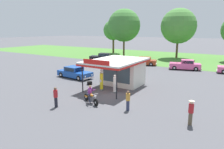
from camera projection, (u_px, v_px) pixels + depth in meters
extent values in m
plane|color=#4C4C51|center=(110.00, 96.00, 19.75)|extent=(300.00, 300.00, 0.00)
cube|color=#477A33|center=(184.00, 59.00, 44.60)|extent=(120.00, 24.00, 0.01)
cube|color=silver|center=(123.00, 72.00, 23.59)|extent=(4.21, 3.22, 2.92)
cube|color=#384C56|center=(116.00, 74.00, 22.27)|extent=(3.37, 0.05, 1.87)
cube|color=silver|center=(116.00, 61.00, 21.85)|extent=(4.91, 7.13, 0.16)
cube|color=red|center=(116.00, 62.00, 21.89)|extent=(4.91, 7.13, 0.18)
cube|color=red|center=(96.00, 62.00, 18.86)|extent=(2.95, 0.08, 0.44)
cylinder|color=black|center=(117.00, 84.00, 18.52)|extent=(0.12, 0.12, 2.92)
cylinder|color=black|center=(82.00, 78.00, 20.59)|extent=(0.12, 0.12, 2.92)
cube|color=slate|center=(102.00, 89.00, 21.66)|extent=(0.44, 0.44, 0.10)
cylinder|color=yellow|center=(101.00, 81.00, 21.47)|extent=(0.34, 0.34, 1.67)
cube|color=white|center=(100.00, 81.00, 21.30)|extent=(0.22, 0.02, 0.28)
sphere|color=white|center=(101.00, 72.00, 21.26)|extent=(0.26, 0.26, 0.26)
cube|color=slate|center=(115.00, 92.00, 20.80)|extent=(0.44, 0.44, 0.10)
cylinder|color=silver|center=(115.00, 84.00, 20.63)|extent=(0.34, 0.34, 1.47)
cube|color=white|center=(114.00, 84.00, 20.47)|extent=(0.22, 0.02, 0.28)
sphere|color=white|center=(115.00, 76.00, 20.45)|extent=(0.26, 0.26, 0.26)
cylinder|color=black|center=(96.00, 102.00, 17.01)|extent=(0.63, 0.34, 0.64)
cylinder|color=silver|center=(96.00, 102.00, 17.01)|extent=(0.19, 0.17, 0.16)
cylinder|color=black|center=(86.00, 97.00, 18.32)|extent=(0.63, 0.34, 0.64)
cylinder|color=silver|center=(86.00, 97.00, 18.32)|extent=(0.19, 0.17, 0.16)
ellipsoid|color=orange|center=(91.00, 95.00, 17.49)|extent=(0.61, 0.44, 0.24)
cube|color=#59595E|center=(91.00, 99.00, 17.60)|extent=(0.50, 0.39, 0.36)
cube|color=black|center=(89.00, 95.00, 17.78)|extent=(0.54, 0.43, 0.10)
cylinder|color=silver|center=(95.00, 99.00, 17.03)|extent=(0.37, 0.21, 0.71)
cylinder|color=silver|center=(94.00, 94.00, 17.04)|extent=(0.30, 0.66, 0.04)
sphere|color=silver|center=(95.00, 96.00, 16.99)|extent=(0.16, 0.16, 0.16)
cube|color=orange|center=(87.00, 96.00, 18.26)|extent=(0.48, 0.34, 0.12)
cylinder|color=silver|center=(90.00, 99.00, 18.03)|extent=(0.68, 0.35, 0.18)
cube|color=#2D3351|center=(90.00, 94.00, 17.71)|extent=(0.50, 0.47, 0.14)
cylinder|color=#2D3351|center=(93.00, 99.00, 17.73)|extent=(0.20, 0.26, 0.56)
cylinder|color=#2D3351|center=(89.00, 99.00, 17.54)|extent=(0.20, 0.26, 0.56)
cylinder|color=#8C338C|center=(90.00, 91.00, 17.61)|extent=(0.50, 0.45, 0.60)
sphere|color=#9E704C|center=(90.00, 87.00, 17.48)|extent=(0.22, 0.22, 0.22)
cylinder|color=#8C338C|center=(93.00, 90.00, 17.51)|extent=(0.53, 0.29, 0.31)
cylinder|color=#8C338C|center=(89.00, 91.00, 17.29)|extent=(0.53, 0.29, 0.31)
cube|color=#19479E|center=(75.00, 74.00, 27.05)|extent=(5.01, 2.30, 0.72)
cube|color=#19479E|center=(74.00, 69.00, 26.99)|extent=(2.18, 1.85, 0.59)
cube|color=#283847|center=(79.00, 70.00, 26.40)|extent=(0.16, 1.50, 0.47)
cube|color=#283847|center=(78.00, 68.00, 27.64)|extent=(1.74, 0.17, 0.44)
cube|color=#283847|center=(69.00, 70.00, 26.34)|extent=(1.74, 0.17, 0.44)
cube|color=silver|center=(89.00, 78.00, 25.66)|extent=(0.26, 1.83, 0.18)
cube|color=silver|center=(63.00, 73.00, 28.53)|extent=(0.26, 1.83, 0.18)
sphere|color=white|center=(92.00, 75.00, 26.08)|extent=(0.18, 0.18, 0.18)
sphere|color=white|center=(85.00, 77.00, 25.12)|extent=(0.18, 0.18, 0.18)
cylinder|color=black|center=(89.00, 76.00, 26.84)|extent=(0.67, 0.25, 0.66)
cylinder|color=silver|center=(89.00, 76.00, 26.84)|extent=(0.31, 0.24, 0.30)
cylinder|color=black|center=(79.00, 78.00, 25.42)|extent=(0.67, 0.25, 0.66)
cylinder|color=silver|center=(79.00, 78.00, 25.42)|extent=(0.31, 0.24, 0.30)
cylinder|color=black|center=(71.00, 73.00, 28.76)|extent=(0.67, 0.25, 0.66)
cylinder|color=silver|center=(71.00, 73.00, 28.76)|extent=(0.31, 0.24, 0.30)
cylinder|color=black|center=(61.00, 75.00, 27.34)|extent=(0.67, 0.25, 0.66)
cylinder|color=silver|center=(61.00, 75.00, 27.34)|extent=(0.31, 0.24, 0.30)
cube|color=#E55993|center=(185.00, 66.00, 32.56)|extent=(4.99, 3.03, 0.84)
cube|color=#E55993|center=(187.00, 62.00, 32.32)|extent=(2.23, 2.04, 0.56)
cube|color=#283847|center=(181.00, 61.00, 32.56)|extent=(0.43, 1.35, 0.45)
cube|color=#283847|center=(188.00, 62.00, 31.59)|extent=(1.53, 0.47, 0.43)
cube|color=#283847|center=(187.00, 61.00, 33.05)|extent=(1.53, 0.47, 0.43)
cube|color=silver|center=(169.00, 67.00, 33.25)|extent=(0.59, 1.67, 0.18)
cube|color=silver|center=(201.00, 68.00, 32.00)|extent=(0.59, 1.67, 0.18)
sphere|color=white|center=(169.00, 65.00, 32.64)|extent=(0.18, 0.18, 0.18)
sphere|color=white|center=(169.00, 64.00, 33.72)|extent=(0.18, 0.18, 0.18)
cylinder|color=black|center=(174.00, 68.00, 32.25)|extent=(0.69, 0.38, 0.66)
cylinder|color=silver|center=(174.00, 68.00, 32.25)|extent=(0.35, 0.29, 0.30)
cylinder|color=black|center=(174.00, 66.00, 33.82)|extent=(0.69, 0.38, 0.66)
cylinder|color=silver|center=(174.00, 66.00, 33.82)|extent=(0.35, 0.29, 0.30)
cylinder|color=black|center=(196.00, 69.00, 31.41)|extent=(0.69, 0.38, 0.66)
cylinder|color=silver|center=(196.00, 69.00, 31.41)|extent=(0.35, 0.29, 0.30)
cylinder|color=black|center=(195.00, 67.00, 32.98)|extent=(0.69, 0.38, 0.66)
cylinder|color=silver|center=(195.00, 67.00, 32.98)|extent=(0.35, 0.29, 0.30)
cube|color=black|center=(103.00, 58.00, 41.46)|extent=(5.45, 3.31, 0.82)
cube|color=black|center=(105.00, 55.00, 41.18)|extent=(2.69, 2.28, 0.59)
cube|color=#283847|center=(100.00, 54.00, 41.47)|extent=(0.47, 1.44, 0.48)
cube|color=#283847|center=(104.00, 55.00, 40.40)|extent=(1.88, 0.59, 0.45)
cube|color=#283847|center=(106.00, 54.00, 41.97)|extent=(1.88, 0.59, 0.45)
cube|color=silver|center=(91.00, 59.00, 42.19)|extent=(0.64, 1.78, 0.18)
cube|color=silver|center=(115.00, 60.00, 40.86)|extent=(0.64, 1.78, 0.18)
sphere|color=white|center=(90.00, 58.00, 41.54)|extent=(0.18, 0.18, 0.18)
sphere|color=white|center=(92.00, 57.00, 42.70)|extent=(0.18, 0.18, 0.18)
cylinder|color=black|center=(93.00, 60.00, 41.12)|extent=(0.69, 0.38, 0.66)
cylinder|color=silver|center=(93.00, 60.00, 41.12)|extent=(0.35, 0.30, 0.30)
cylinder|color=black|center=(96.00, 58.00, 42.81)|extent=(0.69, 0.38, 0.66)
cylinder|color=silver|center=(96.00, 58.00, 42.81)|extent=(0.35, 0.30, 0.30)
cylinder|color=black|center=(110.00, 60.00, 40.23)|extent=(0.69, 0.38, 0.66)
cylinder|color=silver|center=(110.00, 60.00, 40.23)|extent=(0.35, 0.30, 0.30)
cylinder|color=black|center=(112.00, 59.00, 41.92)|extent=(0.69, 0.38, 0.66)
cylinder|color=silver|center=(112.00, 59.00, 41.92)|extent=(0.35, 0.30, 0.30)
cube|color=#993819|center=(142.00, 62.00, 36.87)|extent=(5.42, 3.07, 0.76)
cube|color=#993819|center=(145.00, 58.00, 36.59)|extent=(2.43, 2.06, 0.50)
cube|color=#283847|center=(139.00, 58.00, 36.88)|extent=(0.40, 1.35, 0.40)
cube|color=#283847|center=(144.00, 59.00, 35.87)|extent=(1.72, 0.49, 0.38)
cube|color=#283847|center=(145.00, 58.00, 37.31)|extent=(1.72, 0.49, 0.38)
cube|color=silver|center=(128.00, 63.00, 37.66)|extent=(0.56, 1.66, 0.18)
cube|color=silver|center=(156.00, 64.00, 36.19)|extent=(0.56, 1.66, 0.18)
sphere|color=white|center=(127.00, 61.00, 37.06)|extent=(0.18, 0.18, 0.18)
sphere|color=white|center=(128.00, 61.00, 38.13)|extent=(0.18, 0.18, 0.18)
cylinder|color=black|center=(131.00, 63.00, 36.63)|extent=(0.69, 0.37, 0.66)
cylinder|color=silver|center=(131.00, 63.00, 36.63)|extent=(0.34, 0.29, 0.30)
cylinder|color=black|center=(133.00, 62.00, 38.19)|extent=(0.69, 0.37, 0.66)
cylinder|color=silver|center=(133.00, 62.00, 38.19)|extent=(0.34, 0.29, 0.30)
cylinder|color=black|center=(151.00, 64.00, 35.65)|extent=(0.69, 0.37, 0.66)
cylinder|color=silver|center=(151.00, 64.00, 35.65)|extent=(0.34, 0.29, 0.30)
cylinder|color=black|center=(152.00, 63.00, 37.20)|extent=(0.69, 0.37, 0.66)
cylinder|color=silver|center=(152.00, 63.00, 37.20)|extent=(0.34, 0.29, 0.30)
cube|color=silver|center=(217.00, 70.00, 30.46)|extent=(0.31, 1.84, 0.18)
cylinder|color=black|center=(223.00, 70.00, 30.88)|extent=(0.68, 0.27, 0.66)
cylinder|color=silver|center=(223.00, 70.00, 30.88)|extent=(0.32, 0.25, 0.30)
cylinder|color=black|center=(224.00, 72.00, 29.29)|extent=(0.68, 0.27, 0.66)
cylinder|color=silver|center=(224.00, 72.00, 29.29)|extent=(0.32, 0.25, 0.30)
cylinder|color=brown|center=(190.00, 119.00, 13.63)|extent=(0.26, 0.26, 0.86)
cylinder|color=#B21E23|center=(191.00, 108.00, 13.47)|extent=(0.34, 0.34, 0.61)
sphere|color=beige|center=(192.00, 102.00, 13.38)|extent=(0.23, 0.23, 0.23)
cylinder|color=beige|center=(192.00, 101.00, 13.37)|extent=(0.37, 0.37, 0.02)
cylinder|color=#2D3351|center=(128.00, 105.00, 16.12)|extent=(0.26, 0.26, 0.81)
cylinder|color=gold|center=(128.00, 97.00, 15.97)|extent=(0.34, 0.34, 0.57)
sphere|color=brown|center=(128.00, 92.00, 15.88)|extent=(0.22, 0.22, 0.22)
cylinder|color=black|center=(56.00, 102.00, 16.75)|extent=(0.26, 0.26, 0.86)
cylinder|color=#B21E23|center=(55.00, 94.00, 16.59)|extent=(0.34, 0.34, 0.61)
sphere|color=brown|center=(55.00, 89.00, 16.50)|extent=(0.23, 0.23, 0.23)
cylinder|color=brown|center=(177.00, 49.00, 45.10)|extent=(0.45, 0.45, 4.16)
sphere|color=#4C893D|center=(178.00, 26.00, 44.05)|extent=(7.54, 7.54, 7.54)
sphere|color=#4C893D|center=(182.00, 30.00, 43.77)|extent=(5.29, 5.29, 5.29)
cylinder|color=brown|center=(113.00, 45.00, 55.02)|extent=(0.49, 0.49, 4.13)
sphere|color=#427F38|center=(113.00, 30.00, 54.15)|extent=(5.26, 5.26, 5.26)
cylinder|color=brown|center=(124.00, 47.00, 47.24)|extent=(0.40, 0.40, 4.42)
sphere|color=#427F38|center=(124.00, 25.00, 46.18)|extent=(7.32, 7.32, 7.32)
cylinder|color=black|center=(90.00, 84.00, 23.72)|extent=(0.60, 0.60, 0.18)
cylinder|color=black|center=(90.00, 82.00, 23.68)|extent=(0.60, 0.60, 0.18)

